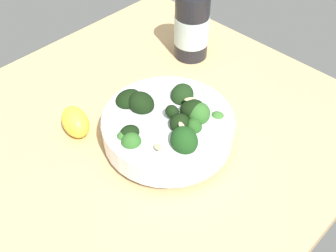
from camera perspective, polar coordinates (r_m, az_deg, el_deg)
The scene contains 4 objects.
ground_plane at distance 77.76cm, azimuth -1.97°, elevation 0.11°, with size 69.84×69.84×3.28cm, color tan.
bowl_of_broccoli at distance 69.56cm, azimuth -0.03°, elevation 0.04°, with size 22.66×22.52×9.82cm.
lemon_wedge at distance 74.31cm, azimuth -12.83°, elevation 0.58°, with size 6.91×4.53×5.06cm, color yellow.
bottle_tall at distance 88.64cm, azimuth 3.35°, elevation 13.82°, with size 7.42×7.42×16.25cm.
Camera 1 is at (40.18, -37.35, 53.47)cm, focal length 43.55 mm.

